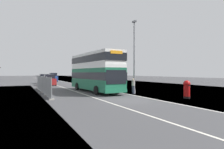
{
  "coord_description": "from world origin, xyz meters",
  "views": [
    {
      "loc": [
        -8.77,
        -14.9,
        2.44
      ],
      "look_at": [
        1.2,
        5.44,
        2.2
      ],
      "focal_mm": 30.92,
      "sensor_mm": 36.0,
      "label": 1
    }
  ],
  "objects_px": {
    "lamppost_foreground": "(134,59)",
    "car_receding_far": "(53,78)",
    "roadworks_barrier": "(110,84)",
    "car_receding_mid": "(44,79)",
    "red_pillar_postbox": "(187,88)",
    "car_oncoming_near": "(49,80)",
    "double_decker_bus": "(95,71)",
    "pedestrian_at_kerb": "(133,86)"
  },
  "relations": [
    {
      "from": "red_pillar_postbox",
      "to": "car_oncoming_near",
      "type": "relative_size",
      "value": 0.39
    },
    {
      "from": "double_decker_bus",
      "to": "pedestrian_at_kerb",
      "type": "height_order",
      "value": "double_decker_bus"
    },
    {
      "from": "car_oncoming_near",
      "to": "car_receding_mid",
      "type": "xyz_separation_m",
      "value": [
        -0.2,
        6.55,
        0.03
      ]
    },
    {
      "from": "lamppost_foreground",
      "to": "car_receding_mid",
      "type": "height_order",
      "value": "lamppost_foreground"
    },
    {
      "from": "lamppost_foreground",
      "to": "car_receding_mid",
      "type": "xyz_separation_m",
      "value": [
        -6.96,
        25.42,
        -2.99
      ]
    },
    {
      "from": "red_pillar_postbox",
      "to": "pedestrian_at_kerb",
      "type": "distance_m",
      "value": 5.9
    },
    {
      "from": "roadworks_barrier",
      "to": "car_receding_mid",
      "type": "bearing_deg",
      "value": 109.36
    },
    {
      "from": "lamppost_foreground",
      "to": "car_receding_far",
      "type": "distance_m",
      "value": 34.73
    },
    {
      "from": "red_pillar_postbox",
      "to": "car_oncoming_near",
      "type": "xyz_separation_m",
      "value": [
        -8.95,
        24.56,
        0.03
      ]
    },
    {
      "from": "lamppost_foreground",
      "to": "roadworks_barrier",
      "type": "height_order",
      "value": "lamppost_foreground"
    },
    {
      "from": "lamppost_foreground",
      "to": "red_pillar_postbox",
      "type": "xyz_separation_m",
      "value": [
        2.19,
        -5.7,
        -3.05
      ]
    },
    {
      "from": "double_decker_bus",
      "to": "red_pillar_postbox",
      "type": "xyz_separation_m",
      "value": [
        5.5,
        -9.8,
        -1.65
      ]
    },
    {
      "from": "double_decker_bus",
      "to": "car_receding_far",
      "type": "distance_m",
      "value": 30.35
    },
    {
      "from": "red_pillar_postbox",
      "to": "car_receding_mid",
      "type": "height_order",
      "value": "car_receding_mid"
    },
    {
      "from": "car_receding_mid",
      "to": "pedestrian_at_kerb",
      "type": "relative_size",
      "value": 2.2
    },
    {
      "from": "red_pillar_postbox",
      "to": "car_oncoming_near",
      "type": "height_order",
      "value": "car_oncoming_near"
    },
    {
      "from": "lamppost_foreground",
      "to": "red_pillar_postbox",
      "type": "bearing_deg",
      "value": -68.98
    },
    {
      "from": "roadworks_barrier",
      "to": "car_receding_far",
      "type": "xyz_separation_m",
      "value": [
        -3.37,
        28.22,
        0.35
      ]
    },
    {
      "from": "double_decker_bus",
      "to": "roadworks_barrier",
      "type": "relative_size",
      "value": 6.1
    },
    {
      "from": "red_pillar_postbox",
      "to": "roadworks_barrier",
      "type": "relative_size",
      "value": 0.91
    },
    {
      "from": "car_receding_mid",
      "to": "car_receding_far",
      "type": "relative_size",
      "value": 0.87
    },
    {
      "from": "car_receding_mid",
      "to": "red_pillar_postbox",
      "type": "bearing_deg",
      "value": -73.62
    },
    {
      "from": "lamppost_foreground",
      "to": "car_receding_far",
      "type": "relative_size",
      "value": 1.88
    },
    {
      "from": "roadworks_barrier",
      "to": "car_receding_far",
      "type": "bearing_deg",
      "value": 96.82
    },
    {
      "from": "double_decker_bus",
      "to": "pedestrian_at_kerb",
      "type": "xyz_separation_m",
      "value": [
        2.93,
        -4.5,
        -1.69
      ]
    },
    {
      "from": "double_decker_bus",
      "to": "car_oncoming_near",
      "type": "relative_size",
      "value": 2.62
    },
    {
      "from": "car_oncoming_near",
      "to": "car_receding_far",
      "type": "relative_size",
      "value": 0.97
    },
    {
      "from": "lamppost_foreground",
      "to": "car_receding_far",
      "type": "bearing_deg",
      "value": 95.94
    },
    {
      "from": "red_pillar_postbox",
      "to": "car_receding_mid",
      "type": "distance_m",
      "value": 32.43
    },
    {
      "from": "red_pillar_postbox",
      "to": "car_receding_mid",
      "type": "relative_size",
      "value": 0.44
    },
    {
      "from": "car_receding_mid",
      "to": "lamppost_foreground",
      "type": "bearing_deg",
      "value": -74.69
    },
    {
      "from": "double_decker_bus",
      "to": "lamppost_foreground",
      "type": "distance_m",
      "value": 5.46
    },
    {
      "from": "roadworks_barrier",
      "to": "car_receding_far",
      "type": "height_order",
      "value": "car_receding_far"
    },
    {
      "from": "double_decker_bus",
      "to": "car_receding_far",
      "type": "height_order",
      "value": "double_decker_bus"
    },
    {
      "from": "red_pillar_postbox",
      "to": "pedestrian_at_kerb",
      "type": "height_order",
      "value": "pedestrian_at_kerb"
    },
    {
      "from": "roadworks_barrier",
      "to": "pedestrian_at_kerb",
      "type": "xyz_separation_m",
      "value": [
        -0.18,
        -6.59,
        0.16
      ]
    },
    {
      "from": "car_oncoming_near",
      "to": "lamppost_foreground",
      "type": "bearing_deg",
      "value": -70.28
    },
    {
      "from": "roadworks_barrier",
      "to": "car_receding_mid",
      "type": "xyz_separation_m",
      "value": [
        -6.75,
        19.22,
        0.26
      ]
    },
    {
      "from": "double_decker_bus",
      "to": "car_receding_mid",
      "type": "xyz_separation_m",
      "value": [
        -3.64,
        21.31,
        -1.59
      ]
    },
    {
      "from": "double_decker_bus",
      "to": "roadworks_barrier",
      "type": "distance_m",
      "value": 4.18
    },
    {
      "from": "roadworks_barrier",
      "to": "lamppost_foreground",
      "type": "bearing_deg",
      "value": -88.1
    },
    {
      "from": "double_decker_bus",
      "to": "red_pillar_postbox",
      "type": "relative_size",
      "value": 6.68
    }
  ]
}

